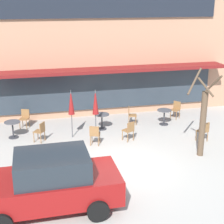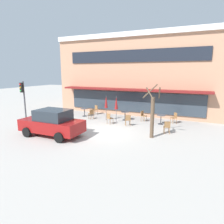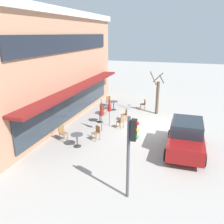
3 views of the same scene
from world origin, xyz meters
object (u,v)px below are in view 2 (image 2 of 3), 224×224
at_px(cafe_chair_4, 167,126).
at_px(patio_umbrella_cream_folded, 116,103).
at_px(cafe_table_streetside, 84,111).
at_px(cafe_chair_5, 128,119).
at_px(cafe_chair_3, 143,115).
at_px(street_tree, 152,115).
at_px(patio_umbrella_green_folded, 106,102).
at_px(cafe_table_near_wall, 125,114).
at_px(traffic_light_pole, 23,95).
at_px(cafe_chair_2, 95,109).
at_px(parked_sedan, 52,123).
at_px(cafe_chair_0, 109,118).
at_px(cafe_table_by_tree, 161,118).
at_px(cafe_chair_6, 174,117).
at_px(cafe_chair_1, 91,113).

bearing_deg(cafe_chair_4, patio_umbrella_cream_folded, 160.25).
xyz_separation_m(cafe_table_streetside, cafe_chair_5, (4.95, -1.54, 0.01)).
xyz_separation_m(cafe_chair_3, street_tree, (1.70, -4.01, 0.98)).
distance_m(patio_umbrella_green_folded, patio_umbrella_cream_folded, 1.06).
xyz_separation_m(cafe_table_near_wall, traffic_light_pole, (-7.50, -4.04, 1.78)).
bearing_deg(cafe_chair_4, cafe_chair_2, 154.72).
bearing_deg(parked_sedan, cafe_chair_0, 63.42).
bearing_deg(cafe_chair_3, traffic_light_pole, -154.17).
bearing_deg(street_tree, cafe_chair_5, 139.53).
height_order(cafe_table_streetside, cafe_table_by_tree, same).
distance_m(cafe_table_near_wall, street_tree, 5.00).
bearing_deg(parked_sedan, cafe_chair_5, 49.97).
relative_size(cafe_chair_0, street_tree, 0.26).
bearing_deg(cafe_chair_5, patio_umbrella_green_folded, 157.53).
height_order(patio_umbrella_green_folded, cafe_chair_3, patio_umbrella_green_folded).
xyz_separation_m(cafe_table_near_wall, patio_umbrella_green_folded, (-1.50, -0.68, 1.11)).
xyz_separation_m(patio_umbrella_green_folded, street_tree, (4.74, -3.00, -0.13)).
xyz_separation_m(parked_sedan, traffic_light_pole, (-4.69, 1.99, 1.42)).
relative_size(cafe_table_streetside, cafe_chair_2, 0.85).
height_order(cafe_table_by_tree, patio_umbrella_cream_folded, patio_umbrella_cream_folded).
distance_m(cafe_table_by_tree, parked_sedan, 8.41).
bearing_deg(patio_umbrella_cream_folded, cafe_chair_6, 18.98).
height_order(cafe_table_by_tree, cafe_chair_1, cafe_chair_1).
bearing_deg(cafe_chair_0, cafe_table_by_tree, 24.05).
relative_size(cafe_chair_1, cafe_chair_5, 1.00).
xyz_separation_m(cafe_chair_4, cafe_chair_6, (0.07, 3.15, 0.00)).
bearing_deg(traffic_light_pole, cafe_chair_4, 7.73).
distance_m(cafe_table_streetside, cafe_chair_4, 8.41).
distance_m(cafe_chair_1, traffic_light_pole, 5.87).
relative_size(patio_umbrella_green_folded, cafe_chair_4, 2.47).
distance_m(cafe_chair_1, cafe_chair_6, 7.12).
distance_m(cafe_chair_2, parked_sedan, 7.17).
bearing_deg(cafe_chair_6, street_tree, -100.70).
relative_size(cafe_table_near_wall, cafe_chair_1, 0.85).
xyz_separation_m(patio_umbrella_cream_folded, parked_sedan, (-2.35, -5.15, -0.75)).
bearing_deg(cafe_chair_3, cafe_chair_4, -48.81).
relative_size(cafe_chair_4, cafe_chair_6, 1.00).
xyz_separation_m(street_tree, traffic_light_pole, (-10.74, -0.36, 0.79)).
bearing_deg(cafe_chair_2, patio_umbrella_green_folded, -40.53).
distance_m(cafe_chair_4, traffic_light_pole, 11.73).
bearing_deg(cafe_table_near_wall, cafe_table_streetside, -178.31).
bearing_deg(patio_umbrella_cream_folded, cafe_chair_1, 179.59).
height_order(cafe_chair_5, traffic_light_pole, traffic_light_pole).
distance_m(patio_umbrella_cream_folded, cafe_chair_5, 1.89).
height_order(cafe_chair_2, parked_sedan, parked_sedan).
bearing_deg(cafe_table_streetside, cafe_chair_6, 5.57).
bearing_deg(cafe_table_streetside, traffic_light_pole, -131.08).
bearing_deg(street_tree, cafe_chair_0, 154.05).
distance_m(cafe_table_by_tree, cafe_chair_1, 6.06).
bearing_deg(cafe_table_streetside, street_tree, -25.90).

